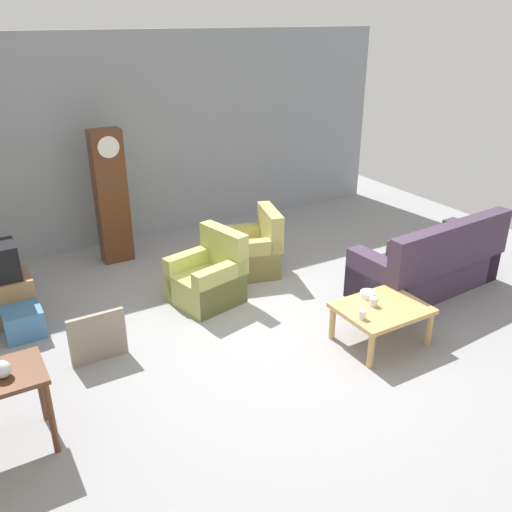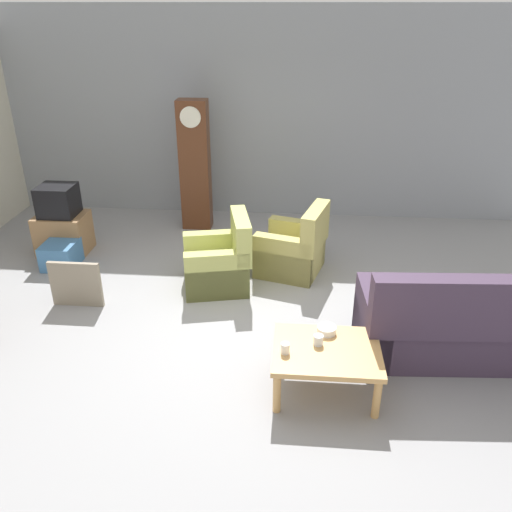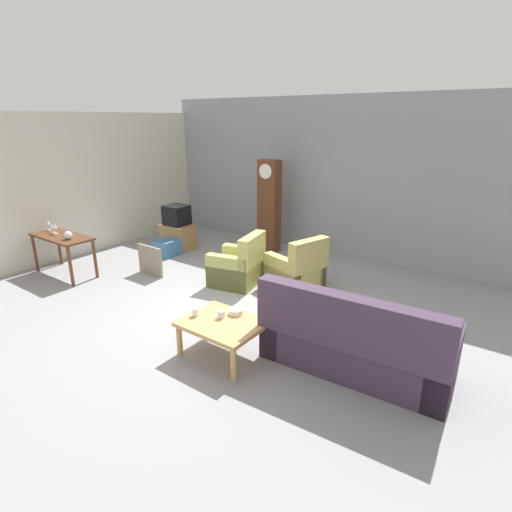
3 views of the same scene
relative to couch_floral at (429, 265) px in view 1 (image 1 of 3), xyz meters
name	(u,v)px [view 1 (image 1 of 3)]	position (x,y,z in m)	size (l,w,h in m)	color
ground_plane	(277,326)	(-2.24, 0.23, -0.36)	(10.40, 10.40, 0.00)	gray
garage_door_wall	(157,137)	(-2.24, 3.83, 1.24)	(8.40, 0.16, 3.20)	gray
couch_floral	(429,265)	(0.00, 0.00, 0.00)	(2.15, 1.00, 1.04)	#423347
armchair_olive_near	(208,279)	(-2.65, 1.22, -0.05)	(0.94, 0.91, 0.92)	tan
armchair_olive_far	(252,252)	(-1.75, 1.68, -0.05)	(0.97, 0.95, 0.92)	tan
coffee_table_wood	(382,311)	(-1.41, -0.63, 0.03)	(0.96, 0.76, 0.45)	tan
grandfather_clock	(111,197)	(-3.28, 3.08, 0.63)	(0.44, 0.30, 1.96)	#562D19
tv_stand_cabinet	(4,299)	(-4.98, 2.01, -0.08)	(0.68, 0.52, 0.56)	#997047
framed_picture_leaning	(98,337)	(-4.24, 0.61, -0.08)	(0.60, 0.05, 0.56)	gray
storage_box_blue	(23,321)	(-4.85, 1.57, -0.19)	(0.43, 0.48, 0.33)	teal
glass_dome_cloche	(2,369)	(-5.20, -0.34, 0.47)	(0.15, 0.15, 0.15)	silver
cup_white_porcelain	(362,314)	(-1.78, -0.72, 0.14)	(0.08, 0.08, 0.10)	white
cup_blue_rimmed	(374,302)	(-1.49, -0.57, 0.14)	(0.09, 0.09, 0.10)	silver
bowl_white_stacked	(368,294)	(-1.41, -0.38, 0.13)	(0.18, 0.18, 0.07)	white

